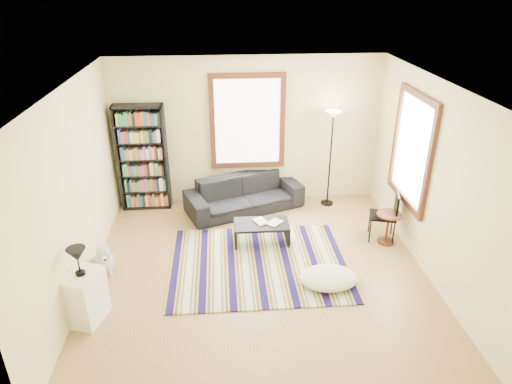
{
  "coord_description": "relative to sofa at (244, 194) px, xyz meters",
  "views": [
    {
      "loc": [
        -0.5,
        -5.68,
        4.08
      ],
      "look_at": [
        0.0,
        0.5,
        1.1
      ],
      "focal_mm": 32.0,
      "sensor_mm": 36.0,
      "label": 1
    }
  ],
  "objects": [
    {
      "name": "ceiling",
      "position": [
        0.1,
        -2.05,
        2.53
      ],
      "size": [
        5.0,
        5.0,
        0.1
      ],
      "primitive_type": "cube",
      "color": "white",
      "rests_on": "floor"
    },
    {
      "name": "wall_right",
      "position": [
        2.65,
        -2.05,
        1.08
      ],
      "size": [
        0.1,
        5.0,
        2.8
      ],
      "primitive_type": "cube",
      "color": "beige",
      "rests_on": "floor"
    },
    {
      "name": "window_right",
      "position": [
        2.57,
        -1.25,
        1.28
      ],
      "size": [
        0.06,
        1.2,
        1.6
      ],
      "primitive_type": "cube",
      "color": "white",
      "rests_on": "wall_right"
    },
    {
      "name": "table_lamp",
      "position": [
        -2.2,
        -2.91,
        0.57
      ],
      "size": [
        0.27,
        0.27,
        0.38
      ],
      "primitive_type": null,
      "rotation": [
        0.0,
        0.0,
        0.13
      ],
      "color": "black",
      "rests_on": "white_cabinet"
    },
    {
      "name": "bookshelf",
      "position": [
        -1.86,
        0.27,
        0.68
      ],
      "size": [
        0.9,
        0.3,
        2.0
      ],
      "primitive_type": "cube",
      "color": "black",
      "rests_on": "floor"
    },
    {
      "name": "window_back",
      "position": [
        0.1,
        0.42,
        1.28
      ],
      "size": [
        1.2,
        0.06,
        1.6
      ],
      "primitive_type": "cube",
      "color": "white",
      "rests_on": "wall_back"
    },
    {
      "name": "floor_lamp",
      "position": [
        1.63,
        0.1,
        0.61
      ],
      "size": [
        0.32,
        0.32,
        1.86
      ],
      "primitive_type": null,
      "rotation": [
        0.0,
        0.0,
        -0.06
      ],
      "color": "black",
      "rests_on": "floor"
    },
    {
      "name": "coffee_table",
      "position": [
        0.22,
        -1.21,
        -0.14
      ],
      "size": [
        0.99,
        0.69,
        0.36
      ],
      "primitive_type": "cube",
      "rotation": [
        0.0,
        0.0,
        0.23
      ],
      "color": "black",
      "rests_on": "floor"
    },
    {
      "name": "book_a",
      "position": [
        0.12,
        -1.21,
        0.06
      ],
      "size": [
        0.31,
        0.28,
        0.02
      ],
      "primitive_type": "imported",
      "rotation": [
        0.0,
        0.0,
        0.44
      ],
      "color": "beige",
      "rests_on": "coffee_table"
    },
    {
      "name": "book_b",
      "position": [
        0.37,
        -1.16,
        0.05
      ],
      "size": [
        0.31,
        0.31,
        0.02
      ],
      "primitive_type": "imported",
      "rotation": [
        0.0,
        0.0,
        -0.76
      ],
      "color": "beige",
      "rests_on": "coffee_table"
    },
    {
      "name": "side_table",
      "position": [
        2.3,
        -1.38,
        -0.05
      ],
      "size": [
        0.45,
        0.45,
        0.54
      ],
      "primitive_type": "cylinder",
      "rotation": [
        0.0,
        0.0,
        0.14
      ],
      "color": "#4F2A13",
      "rests_on": "floor"
    },
    {
      "name": "sofa",
      "position": [
        0.0,
        0.0,
        0.0
      ],
      "size": [
        1.56,
        2.33,
        0.63
      ],
      "primitive_type": "imported",
      "rotation": [
        0.0,
        0.0,
        0.36
      ],
      "color": "black",
      "rests_on": "floor"
    },
    {
      "name": "floor_cushion",
      "position": [
        1.08,
        -2.43,
        -0.21
      ],
      "size": [
        1.02,
        0.9,
        0.21
      ],
      "primitive_type": "ellipsoid",
      "rotation": [
        0.0,
        0.0,
        0.37
      ],
      "color": "silver",
      "rests_on": "floor"
    },
    {
      "name": "wall_back",
      "position": [
        0.1,
        0.5,
        1.08
      ],
      "size": [
        5.0,
        0.1,
        2.8
      ],
      "primitive_type": "cube",
      "color": "beige",
      "rests_on": "floor"
    },
    {
      "name": "wall_left",
      "position": [
        -2.45,
        -2.05,
        1.08
      ],
      "size": [
        0.1,
        5.0,
        2.8
      ],
      "primitive_type": "cube",
      "color": "beige",
      "rests_on": "floor"
    },
    {
      "name": "wall_front",
      "position": [
        0.1,
        -4.6,
        1.08
      ],
      "size": [
        5.0,
        0.1,
        2.8
      ],
      "primitive_type": "cube",
      "color": "beige",
      "rests_on": "floor"
    },
    {
      "name": "white_cabinet",
      "position": [
        -2.2,
        -2.91,
        0.03
      ],
      "size": [
        0.52,
        0.59,
        0.7
      ],
      "primitive_type": "cube",
      "rotation": [
        0.0,
        0.0,
        -0.31
      ],
      "color": "white",
      "rests_on": "floor"
    },
    {
      "name": "folding_chair",
      "position": [
        2.25,
        -1.24,
        0.11
      ],
      "size": [
        0.51,
        0.5,
        0.86
      ],
      "primitive_type": "cube",
      "rotation": [
        0.0,
        0.0,
        -0.28
      ],
      "color": "black",
      "rests_on": "floor"
    },
    {
      "name": "rug",
      "position": [
        0.12,
        -1.84,
        -0.31
      ],
      "size": [
        2.73,
        2.19,
        0.02
      ],
      "primitive_type": "cube",
      "color": "#140D42",
      "rests_on": "floor"
    },
    {
      "name": "floor",
      "position": [
        0.1,
        -2.05,
        -0.37
      ],
      "size": [
        5.0,
        5.0,
        0.1
      ],
      "primitive_type": "cube",
      "color": "#A2794A",
      "rests_on": "ground"
    },
    {
      "name": "dog",
      "position": [
        -2.22,
        -1.87,
        -0.06
      ],
      "size": [
        0.52,
        0.61,
        0.52
      ],
      "primitive_type": null,
      "rotation": [
        0.0,
        0.0,
        0.35
      ],
      "color": "silver",
      "rests_on": "floor"
    }
  ]
}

